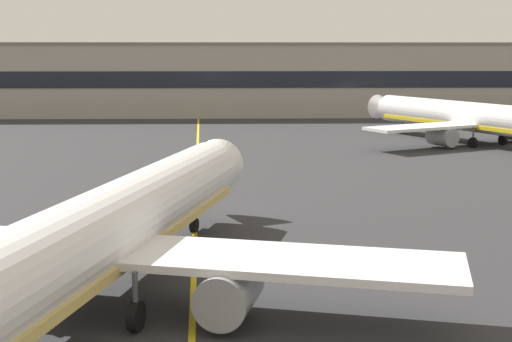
# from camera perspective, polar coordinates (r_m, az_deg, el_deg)

# --- Properties ---
(taxiway_centreline) EXTENTS (8.08, 179.84, 0.01)m
(taxiway_centreline) POSITION_cam_1_polar(r_m,az_deg,el_deg) (48.73, -4.81, -4.24)
(taxiway_centreline) COLOR yellow
(taxiway_centreline) RESTS_ON ground
(airliner_foreground) EXTENTS (32.20, 40.92, 11.65)m
(airliner_foreground) POSITION_cam_1_polar(r_m,az_deg,el_deg) (32.83, -12.60, -5.18)
(airliner_foreground) COLOR white
(airliner_foreground) RESTS_ON ground
(airliner_background) EXTENTS (29.56, 36.95, 11.20)m
(airliner_background) POSITION_cam_1_polar(r_m,az_deg,el_deg) (93.00, 17.11, 3.97)
(airliner_background) COLOR white
(airliner_background) RESTS_ON ground
(terminal_building) EXTENTS (125.21, 12.40, 12.81)m
(terminal_building) POSITION_cam_1_polar(r_m,az_deg,el_deg) (129.08, 0.38, 7.24)
(terminal_building) COLOR #9E998E
(terminal_building) RESTS_ON ground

